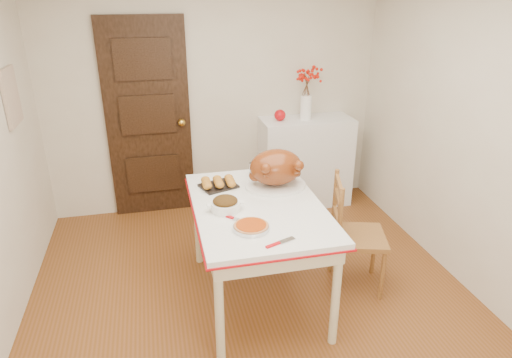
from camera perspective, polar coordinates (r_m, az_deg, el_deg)
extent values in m
cube|color=brown|center=(3.59, 0.39, -16.69)|extent=(3.50, 4.00, 0.00)
cube|color=beige|center=(4.84, -5.24, 10.52)|extent=(3.50, 0.00, 2.50)
cube|color=beige|center=(3.75, 27.50, 4.20)|extent=(0.00, 4.00, 2.50)
cube|color=black|center=(4.82, -13.41, 7.23)|extent=(0.85, 0.06, 2.06)
cube|color=beige|center=(4.10, -28.53, 9.12)|extent=(0.03, 0.35, 0.45)
cube|color=white|center=(5.08, 6.23, 2.16)|extent=(0.99, 0.44, 0.99)
sphere|color=#B6090F|center=(4.81, 3.04, 8.05)|extent=(0.12, 0.12, 0.12)
cylinder|color=#993308|center=(2.98, -0.62, -5.98)|extent=(0.25, 0.25, 0.05)
cylinder|color=white|center=(3.79, -0.38, 1.23)|extent=(0.07, 0.07, 0.11)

